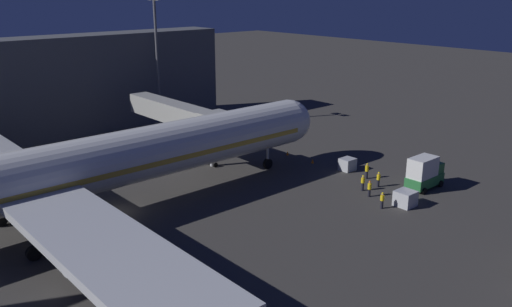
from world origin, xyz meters
The scene contains 14 objects.
ground_plane centered at (0.00, 0.00, 0.00)m, with size 320.00×320.00×0.00m, color #383533.
airliner_at_gate centered at (0.00, 7.97, 5.12)m, with size 52.21×68.32×17.91m.
jet_bridge centered at (10.83, -15.42, 5.23)m, with size 19.90×3.40×6.76m.
apron_floodlight_mast centered at (25.50, -20.77, 11.24)m, with size 2.90×0.50×19.54m.
ops_van centered at (-15.91, -28.05, 1.80)m, with size 2.36×4.65×3.57m.
baggage_container_near_belt centered at (-6.71, -26.51, 0.72)m, with size 1.50×1.70×1.45m, color #B7BABF.
baggage_container_mid_row centered at (-17.36, -22.39, 0.77)m, with size 1.81×1.81×1.55m, color #B7BABF.
ground_crew_near_nose_gear centered at (-13.55, -21.67, 0.96)m, with size 0.40×0.40×1.74m.
ground_crew_by_belt_loader centered at (-12.04, -22.52, 0.96)m, with size 0.40×0.40×1.75m.
ground_crew_marshaller_fwd centered at (-12.45, -24.70, 0.93)m, with size 0.40×0.40×1.70m.
ground_crew_under_port_wing centered at (-16.27, -20.10, 0.93)m, with size 0.40×0.40×1.69m.
ground_crew_by_tug centered at (-10.03, -25.85, 1.02)m, with size 0.40×0.40×1.84m.
traffic_cone_nose_port centered at (-2.20, -25.36, 0.28)m, with size 0.36×0.36×0.55m, color orange.
traffic_cone_nose_starboard centered at (2.20, -25.36, 0.28)m, with size 0.36×0.36×0.55m, color orange.
Camera 1 is at (-44.04, 20.75, 20.68)m, focal length 37.16 mm.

